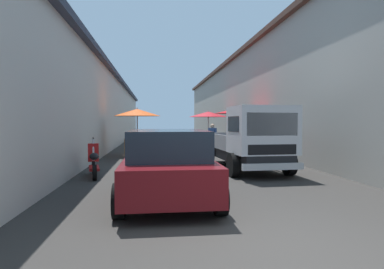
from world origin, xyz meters
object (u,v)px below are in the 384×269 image
object	(u,v)px
fruit_stall_near_left	(242,115)
parked_scooter	(94,162)
fruit_stall_far_right	(136,120)
fruit_stall_near_right	(208,118)
delivery_truck	(254,140)
plastic_stool	(290,158)
vendor_by_crates	(212,137)
hatchback_car	(167,164)

from	to	relation	value
fruit_stall_near_left	parked_scooter	world-z (taller)	fruit_stall_near_left
fruit_stall_near_left	fruit_stall_far_right	size ratio (longest dim) A/B	1.23
fruit_stall_near_left	fruit_stall_far_right	distance (m)	5.31
fruit_stall_near_right	delivery_truck	world-z (taller)	fruit_stall_near_right
fruit_stall_near_right	parked_scooter	size ratio (longest dim) A/B	1.62
fruit_stall_near_right	parked_scooter	xyz separation A→B (m)	(-12.93, 5.55, -1.47)
fruit_stall_near_left	plastic_stool	xyz separation A→B (m)	(-5.26, -0.33, -1.63)
fruit_stall_near_left	vendor_by_crates	xyz separation A→B (m)	(-0.25, 1.55, -1.09)
fruit_stall_near_left	parked_scooter	bearing A→B (deg)	136.32
fruit_stall_near_left	vendor_by_crates	distance (m)	1.91
fruit_stall_near_right	parked_scooter	bearing A→B (deg)	156.77
delivery_truck	plastic_stool	size ratio (longest dim) A/B	11.51
delivery_truck	parked_scooter	distance (m)	4.93
parked_scooter	vendor_by_crates	bearing A→B (deg)	-36.68
fruit_stall_near_right	plastic_stool	size ratio (longest dim) A/B	6.25
fruit_stall_far_right	plastic_stool	xyz separation A→B (m)	(-4.77, -5.61, -1.39)
delivery_truck	parked_scooter	bearing A→B (deg)	92.35
fruit_stall_far_right	vendor_by_crates	world-z (taller)	fruit_stall_far_right
parked_scooter	fruit_stall_near_left	bearing A→B (deg)	-43.68
fruit_stall_far_right	vendor_by_crates	xyz separation A→B (m)	(0.24, -3.73, -0.85)
delivery_truck	parked_scooter	xyz separation A→B (m)	(-0.20, 4.89, -0.59)
fruit_stall_far_right	delivery_truck	bearing A→B (deg)	-145.66
vendor_by_crates	parked_scooter	distance (m)	7.81
fruit_stall_near_right	hatchback_car	bearing A→B (deg)	167.59
hatchback_car	delivery_truck	xyz separation A→B (m)	(3.28, -2.87, 0.30)
fruit_stall_near_left	delivery_truck	distance (m)	6.50
vendor_by_crates	plastic_stool	distance (m)	5.38
fruit_stall_near_right	vendor_by_crates	bearing A→B (deg)	172.39
delivery_truck	vendor_by_crates	xyz separation A→B (m)	(6.05, 0.24, -0.18)
fruit_stall_near_right	fruit_stall_far_right	world-z (taller)	fruit_stall_near_right
fruit_stall_near_left	parked_scooter	size ratio (longest dim) A/B	1.69
fruit_stall_near_left	delivery_truck	xyz separation A→B (m)	(-6.30, 1.31, -0.91)
fruit_stall_near_right	fruit_stall_near_left	bearing A→B (deg)	-174.15
fruit_stall_near_right	delivery_truck	xyz separation A→B (m)	(-12.72, 0.65, -0.87)
fruit_stall_near_left	plastic_stool	world-z (taller)	fruit_stall_near_left
fruit_stall_near_left	delivery_truck	world-z (taller)	fruit_stall_near_left
plastic_stool	delivery_truck	bearing A→B (deg)	122.35
vendor_by_crates	hatchback_car	bearing A→B (deg)	164.26
fruit_stall_far_right	fruit_stall_near_left	bearing A→B (deg)	-84.73
parked_scooter	plastic_stool	size ratio (longest dim) A/B	3.85
fruit_stall_far_right	hatchback_car	bearing A→B (deg)	-173.09
fruit_stall_near_left	delivery_truck	bearing A→B (deg)	168.23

